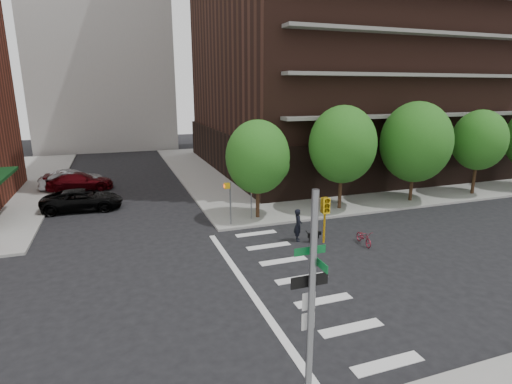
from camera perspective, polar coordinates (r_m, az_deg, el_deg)
ground at (r=17.17m, az=-2.82°, el=-13.77°), size 120.00×120.00×0.00m
sidewalk_ne at (r=46.08m, az=13.39°, el=4.04°), size 39.00×33.00×0.15m
crosswalk at (r=17.84m, az=4.15°, el=-12.62°), size 3.85×13.00×0.01m
tree_a at (r=24.79m, az=0.25°, el=5.02°), size 4.00×4.00×5.90m
tree_b at (r=27.31m, az=12.26°, el=6.64°), size 4.50×4.50×6.65m
tree_c at (r=30.89m, az=21.85°, el=6.63°), size 5.00×5.00×6.80m
tree_d at (r=35.13m, az=29.28°, el=6.48°), size 4.00×4.00×6.20m
traffic_signal at (r=9.65m, az=7.87°, el=-19.89°), size 0.90×0.75×6.00m
pedestrian_signal at (r=24.20m, az=-3.05°, el=-0.54°), size 2.18×0.67×2.60m
parked_car_black at (r=29.95m, az=-23.54°, el=-1.04°), size 2.74×5.38×1.46m
parked_car_maroon at (r=35.90m, az=-23.86°, el=1.39°), size 2.17×5.20×1.50m
parked_car_silver at (r=36.51m, az=-24.83°, el=1.58°), size 1.83×4.94×1.61m
scooter at (r=22.31m, az=15.16°, el=-6.28°), size 0.68×1.58×0.81m
dog_walker at (r=22.04m, az=6.02°, el=-4.71°), size 0.77×0.63×1.81m
dog at (r=22.07m, az=8.30°, el=-6.17°), size 0.74×0.44×0.62m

